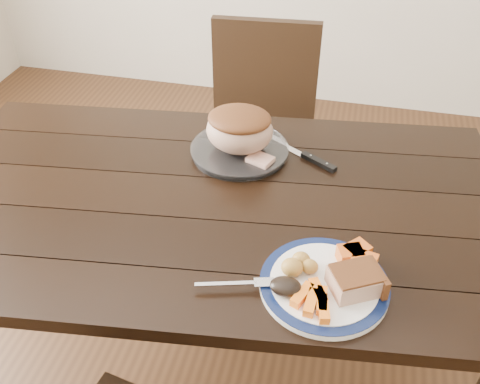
% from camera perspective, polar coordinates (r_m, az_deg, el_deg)
% --- Properties ---
extents(ground, '(4.00, 4.00, 0.00)m').
position_cam_1_polar(ground, '(2.02, -2.18, -17.33)').
color(ground, '#472B16').
rests_on(ground, ground).
extents(dining_table, '(1.70, 1.09, 0.75)m').
position_cam_1_polar(dining_table, '(1.52, -2.77, -3.32)').
color(dining_table, black).
rests_on(dining_table, ground).
extents(chair_far, '(0.45, 0.46, 0.93)m').
position_cam_1_polar(chair_far, '(2.18, 2.21, 6.79)').
color(chair_far, black).
rests_on(chair_far, ground).
extents(dinner_plate, '(0.29, 0.29, 0.02)m').
position_cam_1_polar(dinner_plate, '(1.23, 8.95, -9.79)').
color(dinner_plate, white).
rests_on(dinner_plate, dining_table).
extents(plate_rim, '(0.29, 0.29, 0.02)m').
position_cam_1_polar(plate_rim, '(1.23, 8.99, -9.52)').
color(plate_rim, '#0C173D').
rests_on(plate_rim, dinner_plate).
extents(serving_platter, '(0.29, 0.29, 0.02)m').
position_cam_1_polar(serving_platter, '(1.62, -0.05, 4.38)').
color(serving_platter, white).
rests_on(serving_platter, dining_table).
extents(pork_slice, '(0.13, 0.12, 0.05)m').
position_cam_1_polar(pork_slice, '(1.21, 12.17, -9.27)').
color(pork_slice, tan).
rests_on(pork_slice, dinner_plate).
extents(roasted_potatoes, '(0.08, 0.07, 0.04)m').
position_cam_1_polar(roasted_potatoes, '(1.23, 6.30, -7.73)').
color(roasted_potatoes, gold).
rests_on(roasted_potatoes, dinner_plate).
extents(carrot_batons, '(0.09, 0.11, 0.02)m').
position_cam_1_polar(carrot_batons, '(1.17, 8.02, -11.31)').
color(carrot_batons, orange).
rests_on(carrot_batons, dinner_plate).
extents(pumpkin_wedges, '(0.10, 0.09, 0.04)m').
position_cam_1_polar(pumpkin_wedges, '(1.27, 12.35, -6.76)').
color(pumpkin_wedges, orange).
rests_on(pumpkin_wedges, dinner_plate).
extents(dark_mushroom, '(0.07, 0.05, 0.03)m').
position_cam_1_polar(dark_mushroom, '(1.18, 4.89, -10.00)').
color(dark_mushroom, black).
rests_on(dark_mushroom, dinner_plate).
extents(fork, '(0.18, 0.07, 0.00)m').
position_cam_1_polar(fork, '(1.21, 0.08, -9.75)').
color(fork, silver).
rests_on(fork, dinner_plate).
extents(roast_joint, '(0.20, 0.17, 0.13)m').
position_cam_1_polar(roast_joint, '(1.58, -0.05, 6.57)').
color(roast_joint, tan).
rests_on(roast_joint, serving_platter).
extents(cut_slice, '(0.09, 0.08, 0.02)m').
position_cam_1_polar(cut_slice, '(1.56, 2.18, 3.43)').
color(cut_slice, tan).
rests_on(cut_slice, serving_platter).
extents(carving_knife, '(0.29, 0.18, 0.01)m').
position_cam_1_polar(carving_knife, '(1.62, 7.26, 3.74)').
color(carving_knife, silver).
rests_on(carving_knife, dining_table).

